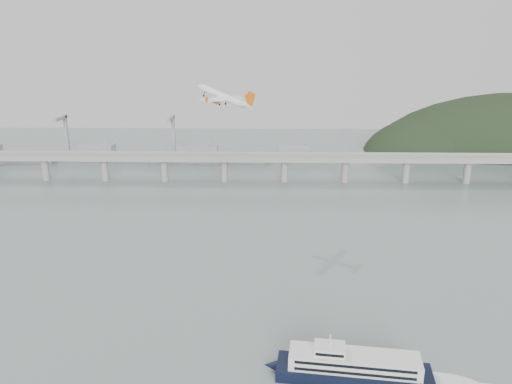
{
  "coord_description": "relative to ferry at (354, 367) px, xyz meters",
  "views": [
    {
      "loc": [
        6.16,
        -199.4,
        115.43
      ],
      "look_at": [
        0.0,
        55.0,
        36.0
      ],
      "focal_mm": 35.0,
      "sensor_mm": 36.0,
      "label": 1
    }
  ],
  "objects": [
    {
      "name": "ferry",
      "position": [
        0.0,
        0.0,
        0.0
      ],
      "size": [
        89.04,
        22.99,
        16.81
      ],
      "rotation": [
        0.0,
        0.0,
        -0.12
      ],
      "color": "black",
      "rests_on": "ground"
    },
    {
      "name": "ground",
      "position": [
        -36.89,
        49.91,
        -4.56
      ],
      "size": [
        900.0,
        900.0,
        0.0
      ],
      "primitive_type": "plane",
      "color": "slate",
      "rests_on": "ground"
    },
    {
      "name": "airliner",
      "position": [
        -55.25,
        130.12,
        78.7
      ],
      "size": [
        35.92,
        34.4,
        14.0
      ],
      "rotation": [
        0.05,
        -0.27,
        2.57
      ],
      "color": "white",
      "rests_on": "ground"
    },
    {
      "name": "distant_fleet",
      "position": [
        -192.25,
        314.99,
        1.66
      ],
      "size": [
        453.0,
        60.9,
        40.0
      ],
      "color": "gray",
      "rests_on": "ground"
    },
    {
      "name": "bridge",
      "position": [
        -38.05,
        249.91,
        13.09
      ],
      "size": [
        800.0,
        22.0,
        23.9
      ],
      "color": "gray",
      "rests_on": "ground"
    }
  ]
}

